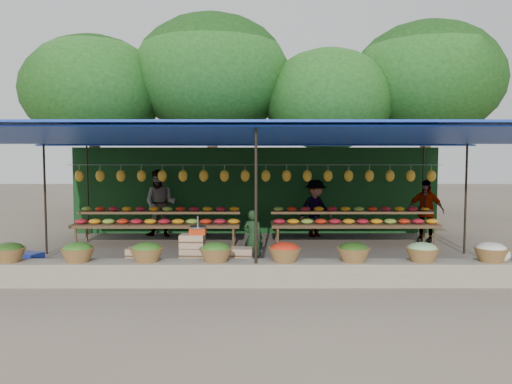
{
  "coord_description": "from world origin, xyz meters",
  "views": [
    {
      "loc": [
        -0.02,
        -11.32,
        2.22
      ],
      "look_at": [
        0.01,
        0.2,
        1.41
      ],
      "focal_mm": 35.0,
      "sensor_mm": 36.0,
      "label": 1
    }
  ],
  "objects_px": {
    "crate_counter": "(191,258)",
    "blue_crate_back": "(30,259)",
    "weighing_scale": "(198,230)",
    "vendor_seated": "(253,238)"
  },
  "relations": [
    {
      "from": "crate_counter",
      "to": "blue_crate_back",
      "type": "bearing_deg",
      "value": 167.95
    },
    {
      "from": "weighing_scale",
      "to": "vendor_seated",
      "type": "relative_size",
      "value": 0.3
    },
    {
      "from": "weighing_scale",
      "to": "vendor_seated",
      "type": "xyz_separation_m",
      "value": [
        1.03,
        0.82,
        -0.28
      ]
    },
    {
      "from": "crate_counter",
      "to": "vendor_seated",
      "type": "relative_size",
      "value": 2.07
    },
    {
      "from": "vendor_seated",
      "to": "crate_counter",
      "type": "bearing_deg",
      "value": 58.39
    },
    {
      "from": "crate_counter",
      "to": "weighing_scale",
      "type": "xyz_separation_m",
      "value": [
        0.13,
        0.0,
        0.54
      ]
    },
    {
      "from": "weighing_scale",
      "to": "vendor_seated",
      "type": "bearing_deg",
      "value": 38.66
    },
    {
      "from": "crate_counter",
      "to": "vendor_seated",
      "type": "bearing_deg",
      "value": 35.34
    },
    {
      "from": "vendor_seated",
      "to": "blue_crate_back",
      "type": "xyz_separation_m",
      "value": [
        -4.53,
        -0.11,
        -0.43
      ]
    },
    {
      "from": "blue_crate_back",
      "to": "crate_counter",
      "type": "bearing_deg",
      "value": 12.55
    }
  ]
}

